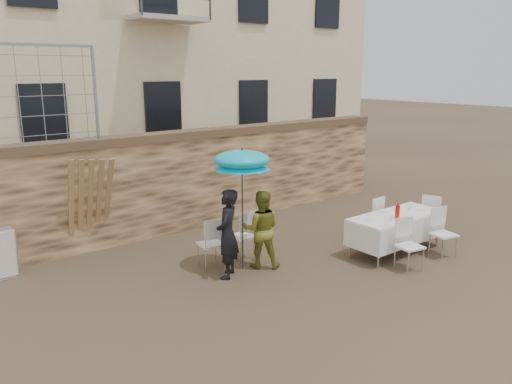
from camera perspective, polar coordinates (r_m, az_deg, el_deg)
ground at (r=7.78m, az=7.90°, el=-13.62°), size 80.00×80.00×0.00m
stone_wall at (r=11.24m, az=-10.45°, el=0.90°), size 13.00×0.50×2.20m
chain_link_fence at (r=9.97m, az=-26.63°, el=9.69°), size 3.20×0.06×1.80m
man_suit at (r=8.70m, az=-3.28°, el=-4.80°), size 0.68×0.67×1.59m
woman_dress at (r=9.15m, az=0.59°, el=-4.26°), size 0.90×0.87×1.46m
umbrella at (r=8.71m, az=-1.60°, el=3.31°), size 1.03×1.03×2.10m
couple_chair_left at (r=9.24m, az=-5.21°, el=-5.77°), size 0.54×0.54×0.96m
couple_chair_right at (r=9.61m, az=-1.70°, el=-4.93°), size 0.54×0.54×0.96m
banquet_table at (r=10.29m, az=15.79°, el=-2.72°), size 2.10×0.85×0.78m
soda_bottle at (r=10.00m, az=15.86°, el=-2.16°), size 0.09×0.09×0.26m
table_chair_front_left at (r=9.49m, az=17.16°, el=-5.82°), size 0.56×0.56×0.96m
table_chair_front_right at (r=10.37m, az=20.68°, el=-4.42°), size 0.57×0.57×0.96m
table_chair_back at (r=10.98m, az=12.98°, el=-2.88°), size 0.50×0.50×0.96m
table_chair_side at (r=11.53m, az=19.46°, el=-2.52°), size 0.63×0.63×0.96m
chair_stack_right at (r=9.92m, az=-27.13°, el=-6.02°), size 0.46×0.40×0.92m
wood_planks at (r=10.21m, az=-18.76°, el=-1.51°), size 0.70×0.20×2.00m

